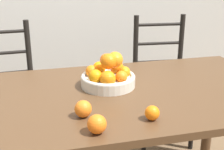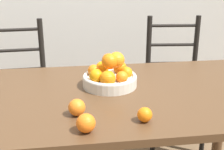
{
  "view_description": "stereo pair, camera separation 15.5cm",
  "coord_description": "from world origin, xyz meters",
  "px_view_note": "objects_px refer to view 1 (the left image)",
  "views": [
    {
      "loc": [
        -0.35,
        -1.4,
        1.38
      ],
      "look_at": [
        0.01,
        0.01,
        0.86
      ],
      "focal_mm": 50.0,
      "sensor_mm": 36.0,
      "label": 1
    },
    {
      "loc": [
        -0.2,
        -1.43,
        1.38
      ],
      "look_at": [
        0.01,
        0.01,
        0.86
      ],
      "focal_mm": 50.0,
      "sensor_mm": 36.0,
      "label": 2
    }
  ],
  "objects_px": {
    "orange_loose_2": "(97,124)",
    "chair_left": "(6,99)",
    "fruit_bowl": "(108,76)",
    "orange_loose_1": "(152,113)",
    "orange_loose_0": "(83,109)",
    "chair_right": "(162,84)"
  },
  "relations": [
    {
      "from": "orange_loose_2",
      "to": "chair_left",
      "type": "bearing_deg",
      "value": 111.45
    },
    {
      "from": "fruit_bowl",
      "to": "orange_loose_1",
      "type": "distance_m",
      "value": 0.42
    },
    {
      "from": "orange_loose_1",
      "to": "orange_loose_2",
      "type": "bearing_deg",
      "value": -168.28
    },
    {
      "from": "orange_loose_0",
      "to": "fruit_bowl",
      "type": "bearing_deg",
      "value": 59.7
    },
    {
      "from": "fruit_bowl",
      "to": "chair_left",
      "type": "height_order",
      "value": "chair_left"
    },
    {
      "from": "orange_loose_2",
      "to": "chair_left",
      "type": "xyz_separation_m",
      "value": [
        -0.44,
        1.12,
        -0.33
      ]
    },
    {
      "from": "fruit_bowl",
      "to": "chair_right",
      "type": "height_order",
      "value": "chair_right"
    },
    {
      "from": "orange_loose_2",
      "to": "orange_loose_1",
      "type": "bearing_deg",
      "value": 11.72
    },
    {
      "from": "chair_right",
      "to": "fruit_bowl",
      "type": "bearing_deg",
      "value": -126.78
    },
    {
      "from": "orange_loose_2",
      "to": "chair_left",
      "type": "relative_size",
      "value": 0.08
    },
    {
      "from": "chair_right",
      "to": "chair_left",
      "type": "bearing_deg",
      "value": -174.7
    },
    {
      "from": "orange_loose_1",
      "to": "orange_loose_2",
      "type": "xyz_separation_m",
      "value": [
        -0.24,
        -0.05,
        0.01
      ]
    },
    {
      "from": "chair_left",
      "to": "fruit_bowl",
      "type": "bearing_deg",
      "value": -51.01
    },
    {
      "from": "fruit_bowl",
      "to": "chair_right",
      "type": "bearing_deg",
      "value": 47.91
    },
    {
      "from": "orange_loose_1",
      "to": "chair_right",
      "type": "bearing_deg",
      "value": 64.66
    },
    {
      "from": "orange_loose_1",
      "to": "chair_left",
      "type": "bearing_deg",
      "value": 122.57
    },
    {
      "from": "orange_loose_0",
      "to": "chair_right",
      "type": "height_order",
      "value": "chair_right"
    },
    {
      "from": "orange_loose_0",
      "to": "chair_left",
      "type": "distance_m",
      "value": 1.11
    },
    {
      "from": "chair_right",
      "to": "orange_loose_0",
      "type": "bearing_deg",
      "value": -123.36
    },
    {
      "from": "chair_left",
      "to": "chair_right",
      "type": "relative_size",
      "value": 1.0
    },
    {
      "from": "chair_left",
      "to": "orange_loose_2",
      "type": "bearing_deg",
      "value": -71.6
    },
    {
      "from": "orange_loose_1",
      "to": "fruit_bowl",
      "type": "bearing_deg",
      "value": 102.23
    }
  ]
}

